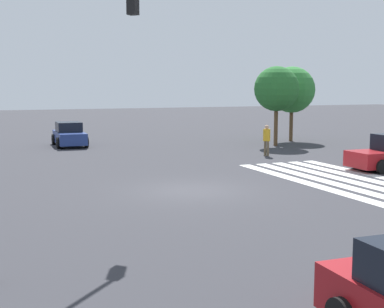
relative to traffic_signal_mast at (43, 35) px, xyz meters
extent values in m
plane|color=#333338|center=(6.07, -6.07, -5.08)|extent=(150.95, 150.95, 0.00)
cube|color=silver|center=(6.07, -14.85, -5.08)|extent=(10.43, 0.60, 0.01)
cube|color=silver|center=(6.07, -13.90, -5.08)|extent=(10.43, 0.60, 0.01)
cube|color=silver|center=(6.07, -12.95, -5.08)|extent=(10.43, 0.60, 0.01)
cube|color=silver|center=(6.07, -12.00, -5.08)|extent=(10.43, 0.60, 0.01)
cube|color=silver|center=(6.07, -11.05, -5.08)|extent=(10.43, 0.60, 0.01)
cube|color=black|center=(2.93, -2.93, 1.34)|extent=(0.40, 0.40, 0.84)
sphere|color=gold|center=(3.04, -3.04, 1.34)|extent=(0.16, 0.16, 0.16)
cube|color=navy|center=(23.35, -4.33, -4.51)|extent=(4.17, 1.83, 0.75)
cube|color=black|center=(23.58, -4.34, -3.82)|extent=(1.95, 1.60, 0.64)
cylinder|color=black|center=(22.05, -5.19, -4.73)|extent=(0.72, 0.24, 0.71)
cylinder|color=black|center=(22.09, -3.42, -4.73)|extent=(0.72, 0.24, 0.71)
cylinder|color=black|center=(24.61, -5.25, -4.73)|extent=(0.72, 0.24, 0.71)
cylinder|color=black|center=(24.65, -3.48, -4.73)|extent=(0.72, 0.24, 0.71)
cylinder|color=black|center=(6.43, -15.53, -4.76)|extent=(0.23, 0.65, 0.65)
cylinder|color=black|center=(8.23, -15.56, -4.76)|extent=(0.23, 0.65, 0.65)
cylinder|color=brown|center=(13.82, -13.90, -4.65)|extent=(0.14, 0.14, 0.86)
cylinder|color=brown|center=(13.94, -13.79, -4.65)|extent=(0.14, 0.14, 0.86)
cube|color=gold|center=(13.88, -13.84, -3.88)|extent=(0.41, 0.41, 0.68)
sphere|color=tan|center=(13.88, -13.84, -3.43)|extent=(0.23, 0.23, 0.23)
cylinder|color=brown|center=(18.25, -17.08, -3.82)|extent=(0.26, 0.26, 2.53)
sphere|color=#286B2D|center=(18.25, -17.08, -1.30)|extent=(2.96, 2.96, 2.96)
cylinder|color=brown|center=(20.49, -19.71, -3.93)|extent=(0.26, 0.26, 2.30)
sphere|color=#337F38|center=(20.49, -19.71, -1.38)|extent=(3.30, 3.30, 3.30)
camera|label=1|loc=(-12.44, 1.50, -1.14)|focal=50.00mm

